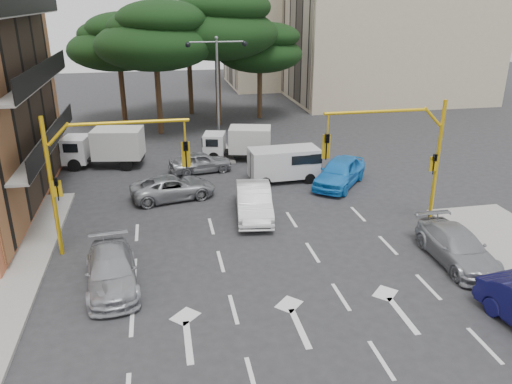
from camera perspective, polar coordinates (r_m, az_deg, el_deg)
ground at (r=21.36m, az=1.31°, el=-7.42°), size 120.00×120.00×0.00m
median_strip at (r=35.99m, az=-4.20°, el=4.79°), size 1.40×6.00×0.15m
apartment_beige_near at (r=55.75m, az=15.28°, el=19.66°), size 20.20×12.15×18.70m
apartment_beige_far at (r=64.60m, az=4.37°, el=19.53°), size 16.20×12.15×16.70m
pine_left_near at (r=40.32m, az=-11.45°, el=17.11°), size 9.15×9.15×10.23m
pine_center at (r=42.59m, az=-4.46°, el=18.59°), size 9.98×9.98×11.16m
pine_left_far at (r=44.45m, az=-15.46°, el=16.24°), size 8.32×8.32×9.30m
pine_right at (r=45.35m, az=0.52°, el=16.17°), size 7.49×7.49×8.37m
pine_back at (r=47.41m, az=-7.73°, el=17.89°), size 9.15×9.15×10.23m
signal_mast_right at (r=23.89m, az=16.53°, el=4.92°), size 5.79×0.37×6.00m
signal_mast_left at (r=21.41m, az=-17.91°, el=2.92°), size 5.79×0.37×6.00m
street_lamp_center at (r=34.86m, az=-4.44°, el=13.26°), size 4.16×0.36×7.77m
car_white_hatch at (r=24.91m, az=-0.25°, el=-1.06°), size 2.28×4.97×1.58m
car_blue_compact at (r=29.41m, az=9.55°, el=2.27°), size 4.56×4.96×1.64m
car_silver_wagon at (r=19.79m, az=-16.19°, el=-8.63°), size 2.34×4.77×1.33m
car_silver_cross_a at (r=27.52m, az=-9.45°, el=0.52°), size 4.90×2.98×1.27m
car_silver_cross_b at (r=31.53m, az=-6.39°, el=3.44°), size 4.11×2.17×1.33m
car_silver_parked at (r=22.29m, az=22.01°, el=-5.83°), size 2.05×4.76×1.36m
van_white at (r=29.77m, az=3.19°, el=3.17°), size 4.16×2.02×2.04m
box_truck_a at (r=33.70m, az=-16.94°, el=4.85°), size 5.37×2.95×2.50m
box_truck_b at (r=33.77m, az=-2.09°, el=5.57°), size 4.89×2.97×2.24m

